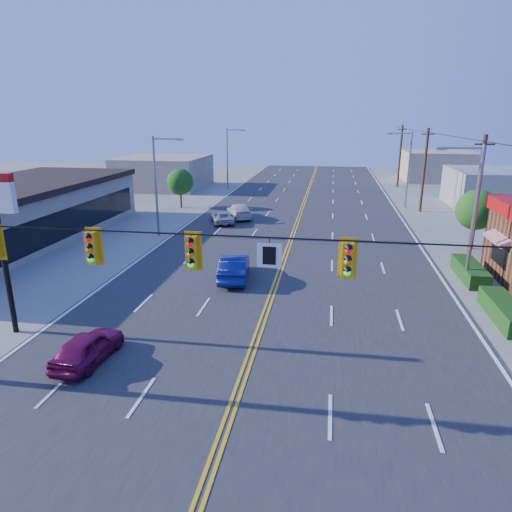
% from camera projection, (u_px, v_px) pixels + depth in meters
% --- Properties ---
extents(ground, '(160.00, 160.00, 0.00)m').
position_uv_depth(ground, '(233.00, 408.00, 15.39)').
color(ground, gray).
rests_on(ground, ground).
extents(road, '(20.00, 120.00, 0.06)m').
position_uv_depth(road, '(289.00, 247.00, 34.26)').
color(road, '#2D2D30').
rests_on(road, ground).
extents(signal_span, '(24.32, 0.34, 9.00)m').
position_uv_depth(signal_span, '(227.00, 271.00, 13.98)').
color(signal_span, '#47301E').
rests_on(signal_span, ground).
extents(strip_mall, '(10.40, 26.40, 4.40)m').
position_uv_depth(strip_mall, '(2.00, 214.00, 35.13)').
color(strip_mall, tan).
rests_on(strip_mall, ground).
extents(streetlight_se, '(2.55, 0.25, 8.00)m').
position_uv_depth(streetlight_se, '(472.00, 208.00, 25.62)').
color(streetlight_se, gray).
rests_on(streetlight_se, ground).
extents(streetlight_ne, '(2.55, 0.25, 8.00)m').
position_uv_depth(streetlight_ne, '(407.00, 165.00, 48.27)').
color(streetlight_ne, gray).
rests_on(streetlight_ne, ground).
extents(streetlight_sw, '(2.55, 0.25, 8.00)m').
position_uv_depth(streetlight_sw, '(158.00, 181.00, 36.51)').
color(streetlight_sw, gray).
rests_on(streetlight_sw, ground).
extents(streetlight_nw, '(2.55, 0.25, 8.00)m').
position_uv_depth(streetlight_nw, '(229.00, 155.00, 61.05)').
color(streetlight_nw, gray).
rests_on(streetlight_nw, ground).
extents(utility_pole_near, '(0.28, 0.28, 8.40)m').
position_uv_depth(utility_pole_near, '(476.00, 202.00, 29.27)').
color(utility_pole_near, '#47301E').
rests_on(utility_pole_near, ground).
extents(utility_pole_mid, '(0.28, 0.28, 8.40)m').
position_uv_depth(utility_pole_mid, '(424.00, 171.00, 46.26)').
color(utility_pole_mid, '#47301E').
rests_on(utility_pole_mid, ground).
extents(utility_pole_far, '(0.28, 0.28, 8.40)m').
position_uv_depth(utility_pole_far, '(400.00, 156.00, 63.25)').
color(utility_pole_far, '#47301E').
rests_on(utility_pole_far, ground).
extents(tree_kfc_rear, '(2.94, 2.94, 4.41)m').
position_uv_depth(tree_kfc_rear, '(477.00, 210.00, 33.21)').
color(tree_kfc_rear, '#47301E').
rests_on(tree_kfc_rear, ground).
extents(tree_west, '(2.80, 2.80, 4.20)m').
position_uv_depth(tree_west, '(180.00, 182.00, 48.68)').
color(tree_west, '#47301E').
rests_on(tree_west, ground).
extents(bld_east_mid, '(12.00, 10.00, 4.00)m').
position_uv_depth(bld_east_mid, '(510.00, 189.00, 49.16)').
color(bld_east_mid, gray).
rests_on(bld_east_mid, ground).
extents(bld_west_far, '(11.00, 12.00, 4.20)m').
position_uv_depth(bld_west_far, '(164.00, 172.00, 63.18)').
color(bld_west_far, tan).
rests_on(bld_west_far, ground).
extents(bld_east_far, '(10.00, 10.00, 4.40)m').
position_uv_depth(bld_east_far, '(437.00, 166.00, 70.33)').
color(bld_east_far, tan).
rests_on(bld_east_far, ground).
extents(car_magenta, '(1.71, 3.73, 1.24)m').
position_uv_depth(car_magenta, '(88.00, 348.00, 18.07)').
color(car_magenta, maroon).
rests_on(car_magenta, ground).
extents(car_blue, '(2.13, 4.70, 1.50)m').
position_uv_depth(car_blue, '(234.00, 268.00, 27.36)').
color(car_blue, navy).
rests_on(car_blue, ground).
extents(car_white, '(3.54, 5.12, 1.38)m').
position_uv_depth(car_white, '(239.00, 211.00, 44.00)').
color(car_white, silver).
rests_on(car_white, ground).
extents(car_silver, '(3.12, 4.35, 1.10)m').
position_uv_depth(car_silver, '(222.00, 218.00, 41.89)').
color(car_silver, silver).
rests_on(car_silver, ground).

